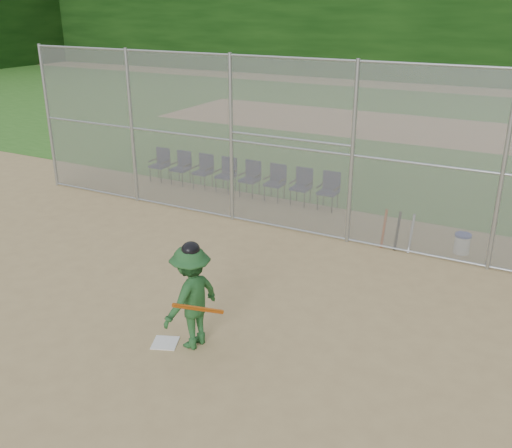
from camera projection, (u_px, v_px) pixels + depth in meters
The scene contains 16 objects.
ground at pixel (183, 337), 9.24m from camera, with size 100.00×100.00×0.00m, color tan.
grass_strip at pixel (429, 130), 24.02m from camera, with size 100.00×100.00×0.00m, color #2F681F.
dirt_patch_far at pixel (429, 130), 24.02m from camera, with size 24.00×24.00×0.00m, color tan.
backstop_fence at pixel (309, 147), 12.59m from camera, with size 16.09×0.09×4.00m.
home_plate at pixel (165, 343), 9.05m from camera, with size 0.39×0.39×0.02m, color silver.
batter_at_plate at pixel (191, 296), 8.73m from camera, with size 1.03×1.35×1.77m.
water_cooler at pixel (462, 243), 12.22m from camera, with size 0.35×0.35×0.44m.
spare_bats at pixel (398, 231), 12.38m from camera, with size 0.66×0.33×0.84m.
chair_0 at pixel (159, 165), 17.12m from camera, with size 0.54×0.52×0.96m, color #10153B, non-canonical shape.
chair_1 at pixel (180, 168), 16.78m from camera, with size 0.54×0.52×0.96m, color #10153B, non-canonical shape.
chair_2 at pixel (202, 172), 16.44m from camera, with size 0.54×0.52×0.96m, color #10153B, non-canonical shape.
chair_3 at pixel (225, 175), 16.10m from camera, with size 0.54×0.52×0.96m, color #10153B, non-canonical shape.
chair_4 at pixel (249, 179), 15.76m from camera, with size 0.54×0.52×0.96m, color #10153B, non-canonical shape.
chair_5 at pixel (274, 183), 15.42m from camera, with size 0.54×0.52×0.96m, color #10153B, non-canonical shape.
chair_6 at pixel (301, 187), 15.08m from camera, with size 0.54×0.52×0.96m, color #10153B, non-canonical shape.
chair_7 at pixel (328, 191), 14.74m from camera, with size 0.54×0.52×0.96m, color #10153B, non-canonical shape.
Camera 1 is at (4.78, -6.44, 5.07)m, focal length 40.00 mm.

